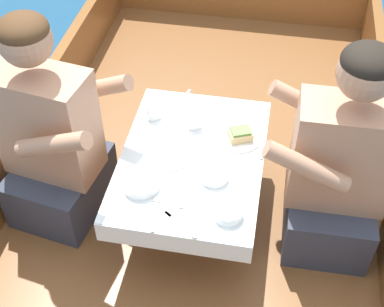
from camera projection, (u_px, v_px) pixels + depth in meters
The scene contains 19 objects.
ground_plane at pixel (192, 255), 2.78m from camera, with size 60.00×60.00×0.00m, color navy.
boat_deck at pixel (192, 234), 2.66m from camera, with size 1.82×3.69×0.35m, color brown.
gunwale_port at pixel (10, 166), 2.54m from camera, with size 0.06×3.69×0.31m, color brown.
cockpit_table at pixel (192, 163), 2.29m from camera, with size 0.60×0.83×0.38m.
person_port at pixel (52, 141), 2.28m from camera, with size 0.57×0.51×1.02m.
person_starboard at pixel (337, 170), 2.17m from camera, with size 0.53×0.45×1.00m.
plate_sandwich at pixel (240, 139), 2.34m from camera, with size 0.18×0.18×0.01m.
plate_bread at pixel (171, 154), 2.27m from camera, with size 0.19×0.19×0.01m.
sandwich at pixel (240, 134), 2.32m from camera, with size 0.12×0.11×0.05m.
bowl_port_near at pixel (214, 175), 2.16m from camera, with size 0.11×0.11×0.04m.
bowl_starboard_near at pixel (228, 212), 2.02m from camera, with size 0.11×0.11×0.04m.
bowl_center_far at pixel (141, 184), 2.12m from camera, with size 0.14×0.14×0.04m.
coffee_cup_port at pixel (194, 120), 2.38m from camera, with size 0.09×0.06×0.07m.
coffee_cup_starboard at pixel (154, 112), 2.42m from camera, with size 0.09×0.06×0.06m.
utensil_spoon_port at pixel (156, 208), 2.06m from camera, with size 0.04×0.17×0.01m.
utensil_spoon_starboard at pixel (254, 163), 2.23m from camera, with size 0.09×0.16×0.01m.
utensil_fork_port at pixel (177, 222), 2.01m from camera, with size 0.15×0.11×0.00m.
utensil_knife_starboard at pixel (182, 100), 2.53m from camera, with size 0.06×0.17×0.00m.
utensil_spoon_center at pixel (191, 208), 2.06m from camera, with size 0.17×0.04×0.01m.
Camera 1 is at (0.29, -1.57, 2.33)m, focal length 50.00 mm.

